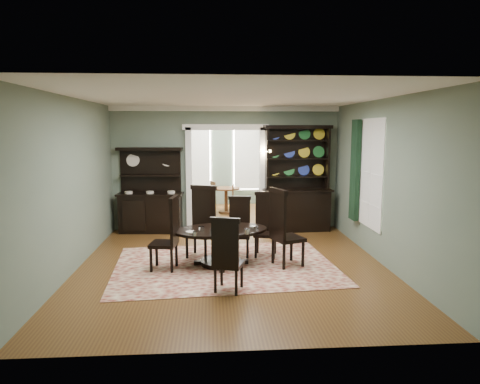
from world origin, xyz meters
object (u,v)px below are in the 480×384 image
object	(u,v)px
dining_table	(221,240)
welsh_dresser	(297,193)
sideboard	(151,203)
parlor_table	(226,197)

from	to	relation	value
dining_table	welsh_dresser	xyz separation A→B (m)	(1.92, 2.63, 0.46)
sideboard	welsh_dresser	size ratio (longest dim) A/B	0.80
parlor_table	dining_table	bearing A→B (deg)	-93.13
dining_table	welsh_dresser	size ratio (longest dim) A/B	0.73
dining_table	sideboard	world-z (taller)	sideboard
dining_table	parlor_table	size ratio (longest dim) A/B	2.30
sideboard	welsh_dresser	world-z (taller)	welsh_dresser
dining_table	welsh_dresser	distance (m)	3.29
welsh_dresser	parlor_table	distance (m)	2.83
sideboard	parlor_table	world-z (taller)	sideboard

